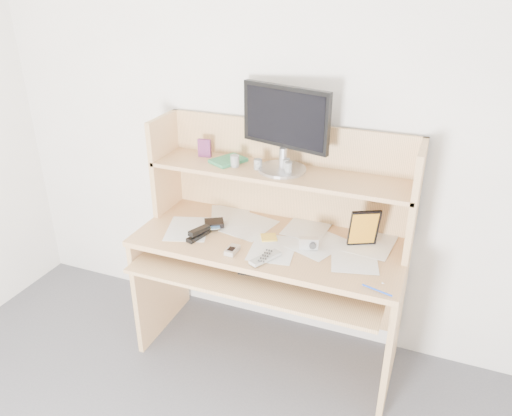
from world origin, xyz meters
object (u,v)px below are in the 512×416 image
at_px(game_case, 364,228).
at_px(desk, 274,242).
at_px(tv_remote, 265,258).
at_px(keyboard, 290,269).
at_px(monitor, 285,126).

bearing_deg(game_case, desk, 156.07).
bearing_deg(tv_remote, desk, 127.38).
relative_size(keyboard, monitor, 1.05).
bearing_deg(desk, monitor, 84.41).
bearing_deg(monitor, tv_remote, -68.44).
height_order(game_case, monitor, monitor).
xyz_separation_m(desk, game_case, (0.47, 0.02, 0.17)).
relative_size(game_case, monitor, 0.43).
distance_m(tv_remote, monitor, 0.67).
xyz_separation_m(keyboard, tv_remote, (-0.10, -0.10, 0.10)).
xyz_separation_m(desk, tv_remote, (0.05, -0.28, 0.07)).
distance_m(desk, monitor, 0.62).
distance_m(game_case, monitor, 0.65).
bearing_deg(game_case, monitor, 143.51).
distance_m(keyboard, monitor, 0.72).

